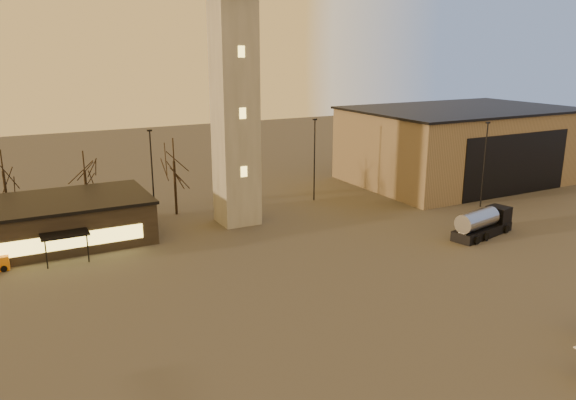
{
  "coord_description": "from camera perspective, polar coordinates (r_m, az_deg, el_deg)",
  "views": [
    {
      "loc": [
        -22.48,
        -24.22,
        18.32
      ],
      "look_at": [
        -2.78,
        13.0,
        6.9
      ],
      "focal_mm": 35.0,
      "sensor_mm": 36.0,
      "label": 1
    }
  ],
  "objects": [
    {
      "name": "light_poles",
      "position": [
        61.19,
        -5.19,
        2.92
      ],
      "size": [
        58.5,
        12.25,
        10.14
      ],
      "color": "black",
      "rests_on": "ground"
    },
    {
      "name": "ground",
      "position": [
        37.78,
        13.49,
        -14.29
      ],
      "size": [
        220.0,
        220.0,
        0.0
      ],
      "primitive_type": "plane",
      "color": "#3D3A38",
      "rests_on": "ground"
    },
    {
      "name": "hangar",
      "position": [
        83.55,
        17.1,
        5.43
      ],
      "size": [
        30.6,
        20.6,
        10.3
      ],
      "color": "#8E795D",
      "rests_on": "ground"
    },
    {
      "name": "terminal",
      "position": [
        58.48,
        -26.27,
        -2.49
      ],
      "size": [
        25.4,
        12.2,
        4.3
      ],
      "color": "black",
      "rests_on": "ground"
    },
    {
      "name": "fuel_truck",
      "position": [
        59.75,
        19.14,
        -2.43
      ],
      "size": [
        7.95,
        3.77,
        2.84
      ],
      "rotation": [
        0.0,
        0.0,
        0.21
      ],
      "color": "black",
      "rests_on": "ground"
    },
    {
      "name": "tree_row",
      "position": [
        65.17,
        -19.66,
        3.33
      ],
      "size": [
        37.2,
        9.2,
        8.8
      ],
      "color": "black",
      "rests_on": "ground"
    },
    {
      "name": "control_tower",
      "position": [
        58.73,
        -5.52,
        13.15
      ],
      "size": [
        6.8,
        6.8,
        32.6
      ],
      "color": "gray",
      "rests_on": "ground"
    }
  ]
}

